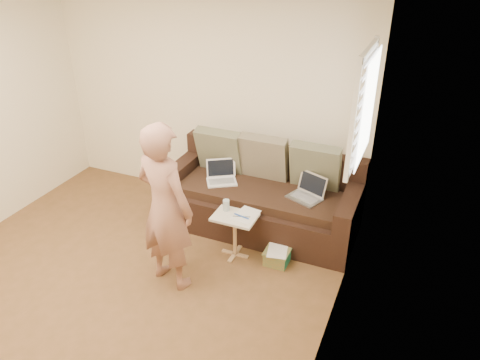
{
  "coord_description": "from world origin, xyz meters",
  "views": [
    {
      "loc": [
        2.46,
        -2.5,
        3.05
      ],
      "look_at": [
        0.8,
        1.4,
        0.78
      ],
      "focal_mm": 34.38,
      "sensor_mm": 36.0,
      "label": 1
    }
  ],
  "objects": [
    {
      "name": "striped_box",
      "position": [
        1.31,
        1.2,
        0.08
      ],
      "size": [
        0.26,
        0.26,
        0.16
      ],
      "primitive_type": null,
      "color": "orange",
      "rests_on": "ground"
    },
    {
      "name": "laptop_white",
      "position": [
        0.44,
        1.71,
        0.52
      ],
      "size": [
        0.42,
        0.39,
        0.25
      ],
      "primitive_type": null,
      "rotation": [
        0.0,
        0.0,
        0.56
      ],
      "color": "white",
      "rests_on": "sofa"
    },
    {
      "name": "drinking_glass",
      "position": [
        0.72,
        1.22,
        0.55
      ],
      "size": [
        0.07,
        0.07,
        0.12
      ],
      "primitive_type": null,
      "color": "silver",
      "rests_on": "side_table"
    },
    {
      "name": "pillow_mid",
      "position": [
        0.85,
        1.99,
        0.79
      ],
      "size": [
        0.55,
        0.27,
        0.57
      ],
      "primitive_type": null,
      "rotation": [
        0.24,
        0.0,
        0.0
      ],
      "color": "#615D45",
      "rests_on": "sofa"
    },
    {
      "name": "window_blinds",
      "position": [
        1.95,
        1.5,
        1.7
      ],
      "size": [
        0.12,
        0.88,
        1.08
      ],
      "primitive_type": null,
      "color": "white",
      "rests_on": "wall_right"
    },
    {
      "name": "pillow_left",
      "position": [
        0.3,
        1.97,
        0.79
      ],
      "size": [
        0.55,
        0.29,
        0.57
      ],
      "primitive_type": null,
      "rotation": [
        0.28,
        0.0,
        0.0
      ],
      "color": "#535841",
      "rests_on": "sofa"
    },
    {
      "name": "scissors",
      "position": [
        0.92,
        1.16,
        0.5
      ],
      "size": [
        0.18,
        0.11,
        0.02
      ],
      "primitive_type": null,
      "rotation": [
        0.0,
        0.0,
        -0.04
      ],
      "color": "silver",
      "rests_on": "side_table"
    },
    {
      "name": "paper_on_table",
      "position": [
        0.94,
        1.21,
        0.49
      ],
      "size": [
        0.25,
        0.33,
        0.0
      ],
      "primitive_type": null,
      "rotation": [
        0.0,
        0.0,
        -0.14
      ],
      "color": "white",
      "rests_on": "side_table"
    },
    {
      "name": "laptop_silver",
      "position": [
        1.42,
        1.72,
        0.52
      ],
      "size": [
        0.42,
        0.37,
        0.23
      ],
      "primitive_type": null,
      "rotation": [
        0.0,
        0.0,
        -0.39
      ],
      "color": "#B7BABC",
      "rests_on": "sofa"
    },
    {
      "name": "side_table",
      "position": [
        0.85,
        1.15,
        0.25
      ],
      "size": [
        0.45,
        0.31,
        0.49
      ],
      "primitive_type": null,
      "color": "silver",
      "rests_on": "ground"
    },
    {
      "name": "sofa",
      "position": [
        0.9,
        1.77,
        0.42
      ],
      "size": [
        2.2,
        0.95,
        0.85
      ],
      "primitive_type": null,
      "color": "black",
      "rests_on": "ground"
    },
    {
      "name": "wall_back",
      "position": [
        0.0,
        2.25,
        1.3
      ],
      "size": [
        4.0,
        0.0,
        4.0
      ],
      "primitive_type": "plane",
      "rotation": [
        1.57,
        0.0,
        0.0
      ],
      "color": "beige",
      "rests_on": "ground"
    },
    {
      "name": "pillow_right",
      "position": [
        1.45,
        2.0,
        0.79
      ],
      "size": [
        0.55,
        0.28,
        0.57
      ],
      "primitive_type": null,
      "rotation": [
        0.26,
        0.0,
        0.0
      ],
      "color": "#535841",
      "rests_on": "sofa"
    },
    {
      "name": "wall_right",
      "position": [
        2.0,
        0.0,
        1.3
      ],
      "size": [
        0.0,
        4.5,
        4.5
      ],
      "primitive_type": "plane",
      "rotation": [
        1.57,
        0.0,
        -1.57
      ],
      "color": "beige",
      "rests_on": "ground"
    },
    {
      "name": "floor",
      "position": [
        0.0,
        0.0,
        0.0
      ],
      "size": [
        4.5,
        4.5,
        0.0
      ],
      "primitive_type": "plane",
      "color": "brown",
      "rests_on": "ground"
    },
    {
      "name": "person",
      "position": [
        0.42,
        0.54,
        0.84
      ],
      "size": [
        0.69,
        0.54,
        1.68
      ],
      "primitive_type": "imported",
      "rotation": [
        0.0,
        0.0,
        2.92
      ],
      "color": "#9F5F57",
      "rests_on": "ground"
    },
    {
      "name": "ceiling",
      "position": [
        0.0,
        0.0,
        2.6
      ],
      "size": [
        4.5,
        4.5,
        0.0
      ],
      "primitive_type": "plane",
      "rotation": [
        3.14,
        0.0,
        0.0
      ],
      "color": "white",
      "rests_on": "wall_back"
    }
  ]
}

